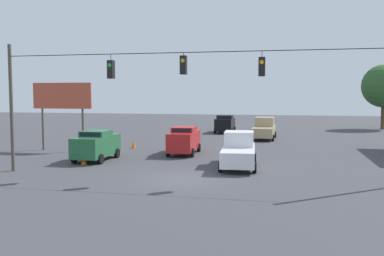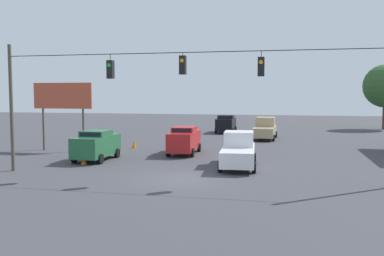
% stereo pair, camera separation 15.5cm
% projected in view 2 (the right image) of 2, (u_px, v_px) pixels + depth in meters
% --- Properties ---
extents(ground_plane, '(140.00, 140.00, 0.00)m').
position_uv_depth(ground_plane, '(182.00, 179.00, 22.34)').
color(ground_plane, '#3D3D42').
extents(overhead_signal_span, '(20.43, 0.38, 7.23)m').
position_uv_depth(overhead_signal_span, '(183.00, 93.00, 22.13)').
color(overhead_signal_span, '#4C473D').
rests_on(overhead_signal_span, ground_plane).
extents(pickup_truck_white_crossing_near, '(2.44, 5.71, 2.12)m').
position_uv_depth(pickup_truck_white_crossing_near, '(238.00, 151.00, 26.00)').
color(pickup_truck_white_crossing_near, silver).
rests_on(pickup_truck_white_crossing_near, ground_plane).
extents(sedan_green_parked_shoulder, '(2.06, 4.33, 2.00)m').
position_uv_depth(sedan_green_parked_shoulder, '(96.00, 145.00, 28.59)').
color(sedan_green_parked_shoulder, '#236038').
rests_on(sedan_green_parked_shoulder, ground_plane).
extents(sedan_black_withflow_deep, '(2.12, 4.23, 2.01)m').
position_uv_depth(sedan_black_withflow_deep, '(226.00, 124.00, 49.02)').
color(sedan_black_withflow_deep, black).
rests_on(sedan_black_withflow_deep, ground_plane).
extents(pickup_truck_tan_oncoming_deep, '(2.29, 5.63, 2.12)m').
position_uv_depth(pickup_truck_tan_oncoming_deep, '(265.00, 129.00, 42.19)').
color(pickup_truck_tan_oncoming_deep, tan).
rests_on(pickup_truck_tan_oncoming_deep, ground_plane).
extents(sedan_red_withflow_mid, '(2.11, 4.62, 2.02)m').
position_uv_depth(sedan_red_withflow_mid, '(184.00, 140.00, 31.53)').
color(sedan_red_withflow_mid, red).
rests_on(sedan_red_withflow_mid, ground_plane).
extents(traffic_cone_nearest, '(0.37, 0.37, 0.69)m').
position_uv_depth(traffic_cone_nearest, '(84.00, 159.00, 26.92)').
color(traffic_cone_nearest, orange).
rests_on(traffic_cone_nearest, ground_plane).
extents(traffic_cone_second, '(0.37, 0.37, 0.69)m').
position_uv_depth(traffic_cone_second, '(103.00, 153.00, 29.43)').
color(traffic_cone_second, orange).
rests_on(traffic_cone_second, ground_plane).
extents(traffic_cone_third, '(0.37, 0.37, 0.69)m').
position_uv_depth(traffic_cone_third, '(118.00, 148.00, 32.27)').
color(traffic_cone_third, orange).
rests_on(traffic_cone_third, ground_plane).
extents(traffic_cone_fourth, '(0.37, 0.37, 0.69)m').
position_uv_depth(traffic_cone_fourth, '(134.00, 144.00, 35.04)').
color(traffic_cone_fourth, orange).
rests_on(traffic_cone_fourth, ground_plane).
extents(roadside_billboard, '(4.92, 0.16, 5.30)m').
position_uv_depth(roadside_billboard, '(63.00, 100.00, 33.31)').
color(roadside_billboard, '#4C473D').
rests_on(roadside_billboard, ground_plane).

